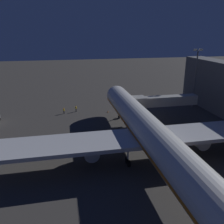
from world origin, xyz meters
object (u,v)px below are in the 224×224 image
(traffic_cone_nose_port, at_px, (122,111))
(traffic_cone_nose_starboard, at_px, (108,111))
(apron_floodlight_mast, at_px, (195,74))
(jet_bridge, at_px, (160,101))
(airliner_at_gate, at_px, (151,136))
(ground_crew_near_nose_gear, at_px, (64,110))
(ground_crew_by_belt_loader, at_px, (76,108))

(traffic_cone_nose_port, distance_m, traffic_cone_nose_starboard, 4.40)
(apron_floodlight_mast, relative_size, traffic_cone_nose_port, 33.00)
(jet_bridge, relative_size, traffic_cone_nose_starboard, 32.35)
(airliner_at_gate, bearing_deg, traffic_cone_nose_starboard, -85.81)
(airliner_at_gate, distance_m, ground_crew_near_nose_gear, 35.35)
(jet_bridge, distance_m, apron_floodlight_mast, 19.26)
(apron_floodlight_mast, bearing_deg, airliner_at_gate, 49.73)
(apron_floodlight_mast, relative_size, ground_crew_near_nose_gear, 10.43)
(airliner_at_gate, relative_size, ground_crew_near_nose_gear, 36.06)
(jet_bridge, relative_size, ground_crew_by_belt_loader, 9.84)
(ground_crew_near_nose_gear, bearing_deg, apron_floodlight_mast, 177.86)
(jet_bridge, bearing_deg, ground_crew_near_nose_gear, -24.94)
(airliner_at_gate, bearing_deg, apron_floodlight_mast, -130.27)
(airliner_at_gate, distance_m, traffic_cone_nose_port, 30.58)
(ground_crew_by_belt_loader, relative_size, traffic_cone_nose_port, 3.29)
(apron_floodlight_mast, distance_m, traffic_cone_nose_starboard, 29.53)
(ground_crew_near_nose_gear, relative_size, ground_crew_by_belt_loader, 0.96)
(ground_crew_near_nose_gear, bearing_deg, ground_crew_by_belt_loader, -161.88)
(airliner_at_gate, xyz_separation_m, ground_crew_near_nose_gear, (15.12, -31.62, -4.55))
(ground_crew_by_belt_loader, bearing_deg, airliner_at_gate, 109.29)
(airliner_at_gate, xyz_separation_m, traffic_cone_nose_port, (-2.20, -30.05, -5.23))
(traffic_cone_nose_port, bearing_deg, jet_bridge, 127.28)
(traffic_cone_nose_port, bearing_deg, apron_floodlight_mast, -179.87)
(ground_crew_near_nose_gear, height_order, ground_crew_by_belt_loader, ground_crew_by_belt_loader)
(ground_crew_near_nose_gear, bearing_deg, jet_bridge, 155.06)
(apron_floodlight_mast, xyz_separation_m, ground_crew_near_nose_gear, (40.62, -1.52, -9.56))
(ground_crew_by_belt_loader, bearing_deg, apron_floodlight_mast, 175.82)
(airliner_at_gate, bearing_deg, jet_bridge, -116.18)
(jet_bridge, xyz_separation_m, traffic_cone_nose_port, (7.64, -10.04, -5.34))
(airliner_at_gate, distance_m, ground_crew_by_belt_loader, 35.06)
(jet_bridge, xyz_separation_m, traffic_cone_nose_starboard, (12.04, -10.04, -5.34))
(traffic_cone_nose_starboard, bearing_deg, ground_crew_near_nose_gear, -6.93)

